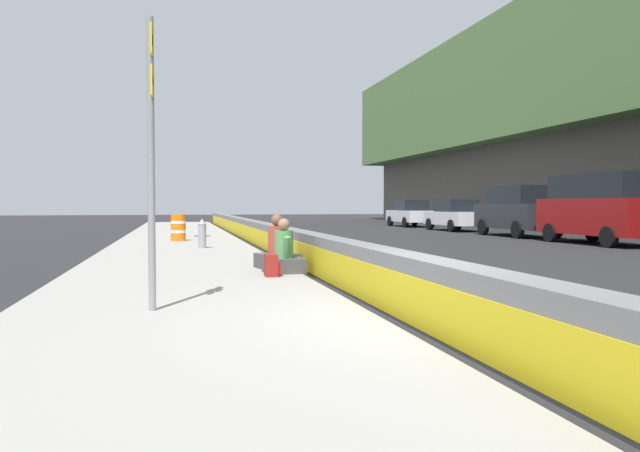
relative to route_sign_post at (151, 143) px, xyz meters
The scene contains 13 objects.
ground_plane 4.00m from the route_sign_post, 113.48° to the right, with size 160.00×160.00×0.00m, color #232326.
sidewalk_strip 2.55m from the route_sign_post, 163.12° to the right, with size 80.00×4.40×0.14m, color gray.
jersey_barrier 3.77m from the route_sign_post, 113.51° to the right, with size 76.00×0.45×0.85m.
route_sign_post is the anchor object (origin of this frame).
fire_hydrant 10.98m from the route_sign_post, ahead, with size 0.26×0.46×0.88m.
seated_person_foreground 4.72m from the route_sign_post, 31.55° to the right, with size 0.67×0.78×1.04m.
seated_person_middle 5.48m from the route_sign_post, 26.42° to the right, with size 0.83×0.92×1.11m.
backpack 4.21m from the route_sign_post, 31.70° to the right, with size 0.32×0.28×0.40m.
construction_barrel 14.78m from the route_sign_post, ahead, with size 0.54×0.54×0.95m.
parked_car_third 19.07m from the route_sign_post, 53.29° to the right, with size 5.10×2.10×2.56m.
parked_car_fourth 22.83m from the route_sign_post, 42.13° to the right, with size 4.83×2.13×2.28m.
parked_car_midline 27.60m from the route_sign_post, 33.34° to the right, with size 4.51×1.96×1.71m.
parked_car_far 33.17m from the route_sign_post, 27.12° to the right, with size 4.52×1.99×1.71m.
Camera 1 is at (-6.47, 2.76, 1.46)m, focal length 34.30 mm.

